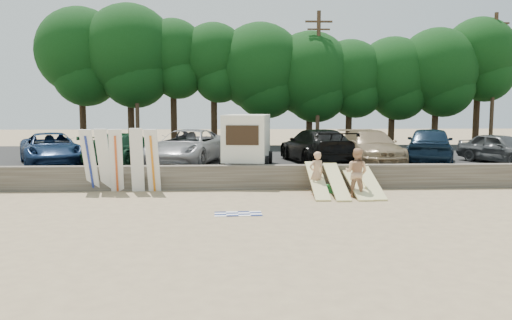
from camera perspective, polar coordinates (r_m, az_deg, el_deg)
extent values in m
plane|color=tan|center=(18.11, 9.35, -4.77)|extent=(120.00, 120.00, 0.00)
cube|color=#6B6356|center=(20.93, 7.65, -1.90)|extent=(44.00, 0.50, 1.00)
cube|color=#282828|center=(28.30, 4.90, -0.11)|extent=(44.00, 14.50, 0.70)
cylinder|color=#382616|center=(36.45, -19.19, 4.94)|extent=(0.44, 0.44, 4.37)
sphere|color=#134417|center=(36.65, -19.42, 11.63)|extent=(5.95, 5.95, 5.95)
cylinder|color=#382616|center=(35.39, -14.10, 5.08)|extent=(0.44, 0.44, 4.38)
sphere|color=#134417|center=(35.59, -14.28, 11.99)|extent=(6.31, 6.31, 6.31)
cylinder|color=#382616|center=(35.22, -9.37, 5.16)|extent=(0.44, 0.44, 4.36)
sphere|color=#134417|center=(35.41, -9.49, 12.06)|extent=(4.57, 4.57, 4.57)
cylinder|color=#382616|center=(35.01, -4.81, 5.05)|extent=(0.44, 0.44, 4.15)
sphere|color=#134417|center=(35.18, -4.87, 11.67)|extent=(4.67, 4.67, 4.67)
cylinder|color=#382616|center=(35.05, 0.47, 4.68)|extent=(0.44, 0.44, 3.68)
sphere|color=#134417|center=(35.15, 0.47, 10.56)|extent=(6.13, 6.13, 6.13)
cylinder|color=#382616|center=(35.42, 6.10, 4.41)|extent=(0.44, 0.44, 3.37)
sphere|color=#134417|center=(35.49, 6.16, 9.74)|extent=(5.92, 5.92, 5.92)
cylinder|color=#382616|center=(35.97, 10.55, 4.33)|extent=(0.44, 0.44, 3.33)
sphere|color=#134417|center=(36.02, 10.65, 9.51)|extent=(4.95, 4.95, 4.95)
cylinder|color=#382616|center=(36.80, 15.22, 4.26)|extent=(0.44, 0.44, 3.32)
sphere|color=#134417|center=(36.85, 15.36, 9.31)|extent=(5.37, 5.37, 5.37)
cylinder|color=#382616|center=(37.39, 19.77, 4.36)|extent=(0.44, 0.44, 3.61)
sphere|color=#134417|center=(37.47, 19.97, 9.77)|extent=(5.65, 5.65, 5.65)
cylinder|color=#382616|center=(38.66, 23.87, 4.78)|extent=(0.44, 0.44, 4.34)
sphere|color=#134417|center=(38.84, 24.14, 11.04)|extent=(5.02, 5.02, 5.02)
cylinder|color=#473321|center=(34.01, -13.50, 8.96)|extent=(0.26, 0.26, 9.00)
cube|color=#473321|center=(34.42, -13.66, 15.29)|extent=(1.80, 0.12, 0.12)
cube|color=#473321|center=(34.34, -13.64, 14.46)|extent=(1.50, 0.10, 0.10)
cylinder|color=#473321|center=(33.93, 7.11, 9.08)|extent=(0.26, 0.26, 9.00)
cube|color=#473321|center=(34.35, 7.19, 15.43)|extent=(1.80, 0.12, 0.12)
cube|color=#473321|center=(34.27, 7.18, 14.60)|extent=(1.50, 0.10, 0.10)
cylinder|color=#473321|center=(37.87, 25.49, 8.23)|extent=(0.26, 0.26, 9.00)
cube|color=#473321|center=(38.24, 25.76, 13.92)|extent=(1.80, 0.12, 0.12)
cube|color=#473321|center=(38.17, 25.72, 13.17)|extent=(1.50, 0.10, 0.10)
cube|color=white|center=(22.61, -1.02, 2.64)|extent=(2.34, 3.90, 2.02)
cube|color=black|center=(20.76, -1.59, 2.84)|extent=(1.37, 0.23, 0.83)
cylinder|color=black|center=(21.64, -3.90, -0.26)|extent=(0.27, 0.63, 0.61)
cylinder|color=black|center=(21.42, 1.20, -0.31)|extent=(0.27, 0.63, 0.61)
cylinder|color=black|center=(23.99, -2.98, 0.37)|extent=(0.27, 0.63, 0.61)
cylinder|color=black|center=(23.79, 1.62, 0.32)|extent=(0.27, 0.63, 0.61)
imported|color=navy|center=(25.30, -22.41, 1.21)|extent=(4.47, 5.88, 1.48)
imported|color=#143922|center=(24.42, -14.57, 1.31)|extent=(3.72, 5.51, 1.48)
imported|color=#95959A|center=(23.89, -7.81, 1.52)|extent=(4.14, 6.36, 1.63)
imported|color=black|center=(24.23, 6.86, 1.61)|extent=(3.30, 5.98, 1.64)
imported|color=#967F5F|center=(24.34, 12.88, 1.46)|extent=(2.35, 5.51, 1.59)
imported|color=black|center=(25.32, 19.23, 1.65)|extent=(3.88, 5.59, 1.77)
imported|color=#444749|center=(26.62, 26.18, 1.21)|extent=(3.18, 4.55, 1.44)
cube|color=white|center=(20.79, -18.48, -0.09)|extent=(0.62, 0.81, 2.53)
cube|color=white|center=(20.66, -16.97, -0.05)|extent=(0.60, 0.73, 2.55)
cube|color=white|center=(20.46, -15.68, -0.09)|extent=(0.60, 0.76, 2.53)
cube|color=white|center=(20.30, -13.44, -0.03)|extent=(0.53, 0.56, 2.57)
cube|color=white|center=(20.15, -11.73, -0.08)|extent=(0.55, 0.74, 2.53)
cube|color=beige|center=(19.39, 7.00, -2.30)|extent=(0.56, 2.82, 1.15)
cube|color=beige|center=(19.42, 9.18, -2.39)|extent=(0.56, 2.84, 1.10)
cube|color=beige|center=(19.69, 11.41, -2.67)|extent=(0.56, 2.91, 0.86)
cube|color=beige|center=(19.84, 12.86, -2.40)|extent=(0.56, 2.87, 1.02)
imported|color=tan|center=(19.42, 6.92, -1.50)|extent=(0.71, 0.59, 1.68)
imported|color=tan|center=(19.14, 11.42, -1.41)|extent=(1.14, 1.09, 1.86)
cube|color=#24873C|center=(19.99, 8.40, -3.27)|extent=(0.47, 0.43, 0.32)
cube|color=#C14916|center=(20.38, 7.54, -3.22)|extent=(0.36, 0.32, 0.22)
plane|color=white|center=(15.93, -2.05, -6.16)|extent=(1.55, 1.55, 0.00)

